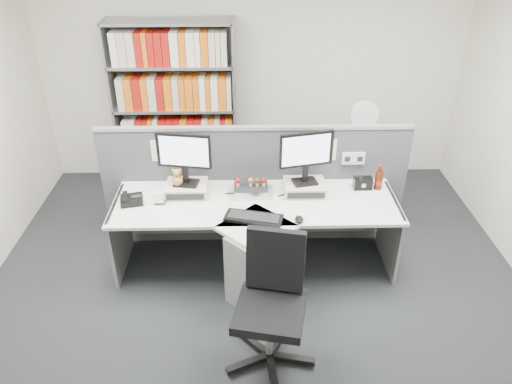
{
  "coord_description": "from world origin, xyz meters",
  "views": [
    {
      "loc": [
        -0.08,
        -2.97,
        3.06
      ],
      "look_at": [
        0.0,
        0.65,
        0.92
      ],
      "focal_mm": 34.27,
      "sensor_mm": 36.0,
      "label": 1
    }
  ],
  "objects_px": {
    "desk_phone": "(131,200)",
    "office_chair": "(272,299)",
    "monitor_right": "(306,153)",
    "desk": "(256,239)",
    "desk_calendar": "(160,199)",
    "filing_cabinet": "(357,174)",
    "cola_bottle": "(379,180)",
    "mouse": "(299,219)",
    "speaker": "(363,183)",
    "desktop_pc": "(251,189)",
    "desk_fan": "(363,119)",
    "monitor_left": "(184,155)",
    "keyboard": "(254,218)",
    "shelving_unit": "(176,111)"
  },
  "relations": [
    {
      "from": "desk",
      "to": "desk_fan",
      "type": "xyz_separation_m",
      "value": [
        1.2,
        1.4,
        0.58
      ]
    },
    {
      "from": "desktop_pc",
      "to": "cola_bottle",
      "type": "xyz_separation_m",
      "value": [
        1.21,
        0.05,
        0.05
      ]
    },
    {
      "from": "monitor_right",
      "to": "desktop_pc",
      "type": "relative_size",
      "value": 1.63
    },
    {
      "from": "desktop_pc",
      "to": "filing_cabinet",
      "type": "bearing_deg",
      "value": 39.42
    },
    {
      "from": "mouse",
      "to": "desk_phone",
      "type": "bearing_deg",
      "value": 167.25
    },
    {
      "from": "cola_bottle",
      "to": "mouse",
      "type": "bearing_deg",
      "value": -145.97
    },
    {
      "from": "desk",
      "to": "mouse",
      "type": "bearing_deg",
      "value": -16.82
    },
    {
      "from": "mouse",
      "to": "desk_phone",
      "type": "height_order",
      "value": "desk_phone"
    },
    {
      "from": "monitor_right",
      "to": "desk",
      "type": "bearing_deg",
      "value": -140.21
    },
    {
      "from": "desktop_pc",
      "to": "desk_fan",
      "type": "height_order",
      "value": "desk_fan"
    },
    {
      "from": "desk_phone",
      "to": "office_chair",
      "type": "bearing_deg",
      "value": -42.03
    },
    {
      "from": "desk_calendar",
      "to": "shelving_unit",
      "type": "bearing_deg",
      "value": 91.15
    },
    {
      "from": "desktop_pc",
      "to": "cola_bottle",
      "type": "distance_m",
      "value": 1.21
    },
    {
      "from": "desk",
      "to": "monitor_left",
      "type": "bearing_deg",
      "value": 149.02
    },
    {
      "from": "mouse",
      "to": "office_chair",
      "type": "relative_size",
      "value": 0.11
    },
    {
      "from": "monitor_right",
      "to": "speaker",
      "type": "distance_m",
      "value": 0.66
    },
    {
      "from": "shelving_unit",
      "to": "keyboard",
      "type": "bearing_deg",
      "value": -65.39
    },
    {
      "from": "desk_fan",
      "to": "speaker",
      "type": "bearing_deg",
      "value": -100.53
    },
    {
      "from": "desk_phone",
      "to": "office_chair",
      "type": "xyz_separation_m",
      "value": [
        1.23,
        -1.1,
        -0.19
      ]
    },
    {
      "from": "shelving_unit",
      "to": "monitor_right",
      "type": "bearing_deg",
      "value": -47.12
    },
    {
      "from": "desk",
      "to": "desk_phone",
      "type": "height_order",
      "value": "desk_phone"
    },
    {
      "from": "monitor_left",
      "to": "desktop_pc",
      "type": "height_order",
      "value": "monitor_left"
    },
    {
      "from": "speaker",
      "to": "office_chair",
      "type": "relative_size",
      "value": 0.16
    },
    {
      "from": "mouse",
      "to": "office_chair",
      "type": "bearing_deg",
      "value": -109.31
    },
    {
      "from": "monitor_right",
      "to": "desk_fan",
      "type": "bearing_deg",
      "value": 53.94
    },
    {
      "from": "desktop_pc",
      "to": "desk_fan",
      "type": "relative_size",
      "value": 0.57
    },
    {
      "from": "desk",
      "to": "office_chair",
      "type": "distance_m",
      "value": 0.89
    },
    {
      "from": "monitor_left",
      "to": "speaker",
      "type": "xyz_separation_m",
      "value": [
        1.66,
        0.06,
        -0.34
      ]
    },
    {
      "from": "desk_phone",
      "to": "desk_fan",
      "type": "distance_m",
      "value": 2.62
    },
    {
      "from": "speaker",
      "to": "desk_fan",
      "type": "bearing_deg",
      "value": 79.47
    },
    {
      "from": "desk_fan",
      "to": "filing_cabinet",
      "type": "bearing_deg",
      "value": 90.0
    },
    {
      "from": "desk",
      "to": "desk_calendar",
      "type": "height_order",
      "value": "desk_calendar"
    },
    {
      "from": "desktop_pc",
      "to": "shelving_unit",
      "type": "relative_size",
      "value": 0.16
    },
    {
      "from": "keyboard",
      "to": "mouse",
      "type": "height_order",
      "value": "mouse"
    },
    {
      "from": "desk_phone",
      "to": "speaker",
      "type": "xyz_separation_m",
      "value": [
        2.15,
        0.21,
        0.03
      ]
    },
    {
      "from": "keyboard",
      "to": "shelving_unit",
      "type": "bearing_deg",
      "value": 114.61
    },
    {
      "from": "speaker",
      "to": "monitor_left",
      "type": "bearing_deg",
      "value": -178.09
    },
    {
      "from": "desktop_pc",
      "to": "cola_bottle",
      "type": "height_order",
      "value": "cola_bottle"
    },
    {
      "from": "filing_cabinet",
      "to": "cola_bottle",
      "type": "bearing_deg",
      "value": -91.93
    },
    {
      "from": "desk_phone",
      "to": "cola_bottle",
      "type": "bearing_deg",
      "value": 5.08
    },
    {
      "from": "mouse",
      "to": "speaker",
      "type": "distance_m",
      "value": 0.86
    },
    {
      "from": "mouse",
      "to": "monitor_left",
      "type": "bearing_deg",
      "value": 153.8
    },
    {
      "from": "filing_cabinet",
      "to": "office_chair",
      "type": "distance_m",
      "value": 2.54
    },
    {
      "from": "desk",
      "to": "cola_bottle",
      "type": "relative_size",
      "value": 10.32
    },
    {
      "from": "desk_fan",
      "to": "cola_bottle",
      "type": "bearing_deg",
      "value": -91.93
    },
    {
      "from": "monitor_right",
      "to": "office_chair",
      "type": "distance_m",
      "value": 1.43
    },
    {
      "from": "desk",
      "to": "desk_phone",
      "type": "bearing_deg",
      "value": 168.6
    },
    {
      "from": "filing_cabinet",
      "to": "office_chair",
      "type": "height_order",
      "value": "office_chair"
    },
    {
      "from": "office_chair",
      "to": "desktop_pc",
      "type": "bearing_deg",
      "value": 96.28
    },
    {
      "from": "desk_phone",
      "to": "keyboard",
      "type": "bearing_deg",
      "value": -14.93
    }
  ]
}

